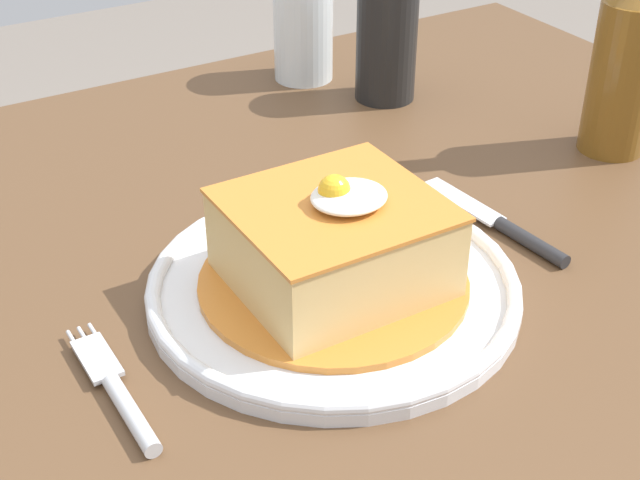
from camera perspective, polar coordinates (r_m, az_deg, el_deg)
The scene contains 8 objects.
dining_table at distance 0.78m, azimuth -2.96°, elevation -10.04°, with size 1.22×0.91×0.77m.
main_plate at distance 0.69m, azimuth 0.85°, elevation -2.94°, with size 0.29×0.29×0.02m.
sandwich_meal at distance 0.67m, azimuth 0.89°, elevation -0.43°, with size 0.21×0.21×0.10m.
fork at distance 0.61m, azimuth -12.55°, elevation -9.55°, with size 0.02×0.14×0.01m.
knife at distance 0.78m, azimuth 11.95°, elevation 0.64°, with size 0.03×0.17×0.01m.
soda_can at distance 1.00m, azimuth 4.22°, elevation 12.24°, with size 0.07×0.07×0.12m.
beer_bottle_amber at distance 0.91m, azimuth 18.85°, elevation 11.07°, with size 0.06×0.06×0.27m.
drinking_glass at distance 1.06m, azimuth -1.06°, elevation 12.50°, with size 0.07×0.07×0.10m.
Camera 1 is at (-0.26, -0.51, 1.18)m, focal length 50.61 mm.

